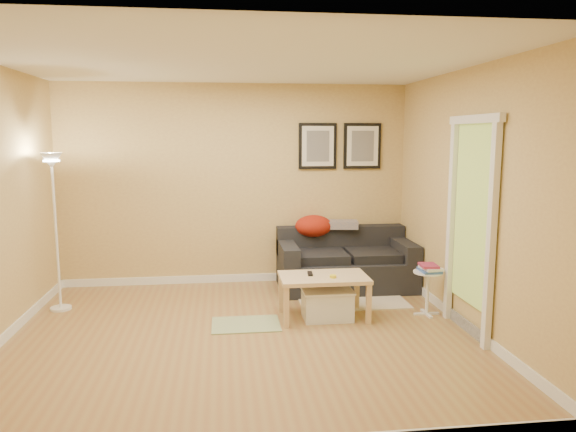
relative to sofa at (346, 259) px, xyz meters
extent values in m
plane|color=olive|center=(-1.38, -1.53, -0.38)|extent=(4.50, 4.50, 0.00)
plane|color=white|center=(-1.38, -1.53, 2.23)|extent=(4.50, 4.50, 0.00)
plane|color=tan|center=(-1.38, 0.47, 0.92)|extent=(4.50, 0.00, 4.50)
plane|color=tan|center=(-1.38, -3.53, 0.92)|extent=(4.50, 0.00, 4.50)
plane|color=tan|center=(0.87, -1.53, 0.92)|extent=(0.00, 4.00, 4.00)
cube|color=white|center=(-1.38, 0.46, -0.33)|extent=(4.50, 0.02, 0.10)
cube|color=white|center=(-3.62, -1.53, -0.33)|extent=(0.02, 4.00, 0.10)
cube|color=white|center=(0.86, -1.53, -0.33)|extent=(0.02, 4.00, 0.10)
cube|color=beige|center=(-0.05, -0.50, -0.37)|extent=(1.25, 0.85, 0.01)
cube|color=#668C4C|center=(-1.33, -1.22, -0.37)|extent=(0.70, 0.50, 0.01)
cube|color=black|center=(-0.64, -1.03, 0.10)|extent=(0.07, 0.16, 0.02)
cylinder|color=yellow|center=(-0.42, -1.19, 0.10)|extent=(0.07, 0.07, 0.03)
camera|label=1|loc=(-1.55, -6.55, 1.56)|focal=33.50mm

